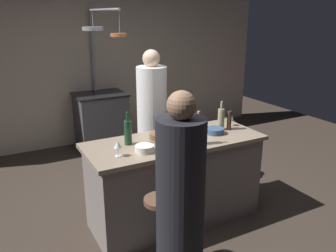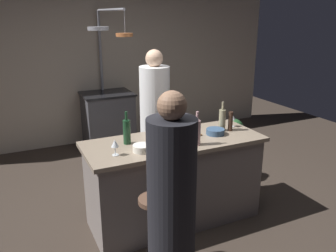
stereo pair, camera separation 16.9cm
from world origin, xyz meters
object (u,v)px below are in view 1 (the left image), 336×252
cutting_board (183,134)px  bar_stool_left (160,231)px  wine_bottle_rose (198,132)px  pepper_mill (229,120)px  stove_range (101,120)px  chef (152,125)px  guest_left (180,212)px  wine_glass_near_left_guest (230,117)px  mixing_bowl_ceramic (145,149)px  wine_glass_by_chef (118,145)px  mixing_bowl_wooden (158,136)px  mixing_bowl_blue (215,131)px  potted_plant (226,131)px  wine_bottle_white (221,119)px  wine_bottle_green (128,132)px

cutting_board → bar_stool_left: bearing=-131.7°
cutting_board → wine_bottle_rose: 0.33m
pepper_mill → stove_range: bearing=105.2°
chef → cutting_board: bearing=-89.7°
guest_left → wine_glass_near_left_guest: (1.27, 1.08, 0.25)m
wine_glass_near_left_guest → mixing_bowl_ceramic: wine_glass_near_left_guest is taller
pepper_mill → wine_glass_by_chef: bearing=-174.0°
wine_bottle_rose → mixing_bowl_wooden: 0.43m
mixing_bowl_wooden → wine_bottle_rose: bearing=-50.2°
mixing_bowl_blue → pepper_mill: bearing=9.2°
pepper_mill → cutting_board: bearing=169.7°
wine_bottle_rose → guest_left: bearing=-129.8°
potted_plant → mixing_bowl_wooden: mixing_bowl_wooden is taller
wine_bottle_rose → wine_glass_by_chef: size_ratio=2.26×
wine_bottle_rose → mixing_bowl_ceramic: wine_bottle_rose is taller
mixing_bowl_blue → stove_range: bearing=100.4°
bar_stool_left → mixing_bowl_blue: (0.94, 0.59, 0.55)m
chef → mixing_bowl_ceramic: 1.13m
wine_glass_near_left_guest → mixing_bowl_blue: size_ratio=0.77×
wine_bottle_white → mixing_bowl_blue: bearing=-149.7°
guest_left → mixing_bowl_ceramic: guest_left is taller
stove_range → mixing_bowl_wooden: mixing_bowl_wooden is taller
wine_bottle_rose → wine_bottle_white: bearing=29.5°
stove_range → potted_plant: bearing=-31.4°
wine_bottle_green → cutting_board: bearing=-0.3°
wine_bottle_white → stove_range: bearing=103.7°
cutting_board → wine_glass_by_chef: bearing=-163.9°
wine_glass_near_left_guest → wine_glass_by_chef: same height
pepper_mill → wine_glass_by_chef: pepper_mill is taller
guest_left → wine_bottle_white: (1.09, 1.02, 0.27)m
potted_plant → wine_bottle_green: bearing=-149.4°
pepper_mill → mixing_bowl_wooden: bearing=172.7°
pepper_mill → wine_glass_near_left_guest: (0.10, 0.11, 0.00)m
bar_stool_left → wine_bottle_rose: (0.62, 0.40, 0.65)m
bar_stool_left → wine_bottle_rose: bearing=33.2°
guest_left → pepper_mill: guest_left is taller
guest_left → wine_bottle_green: 1.10m
potted_plant → pepper_mill: pepper_mill is taller
potted_plant → cutting_board: bearing=-140.6°
pepper_mill → mixing_bowl_blue: (-0.21, -0.03, -0.08)m
bar_stool_left → wine_glass_near_left_guest: bearing=30.2°
stove_range → mixing_bowl_wooden: bearing=-93.4°
stove_range → wine_bottle_rose: bearing=-87.2°
wine_bottle_green → mixing_bowl_blue: size_ratio=1.69×
bar_stool_left → pepper_mill: bearing=28.3°
pepper_mill → mixing_bowl_ceramic: pepper_mill is taller
wine_bottle_rose → wine_bottle_white: wine_bottle_rose is taller
bar_stool_left → wine_glass_by_chef: (-0.16, 0.48, 0.63)m
wine_bottle_white → wine_bottle_green: wine_bottle_green is taller
stove_range → wine_bottle_white: (0.59, -2.41, 0.58)m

